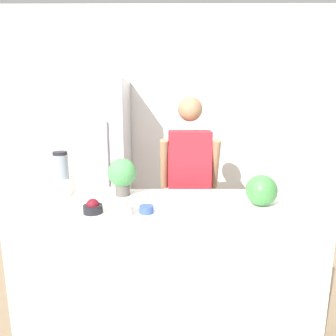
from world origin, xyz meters
TOP-DOWN VIEW (x-y plane):
  - wall_back at (0.00, 2.08)m, footprint 8.00×0.06m
  - counter_island at (0.00, 0.38)m, footprint 1.95×0.75m
  - refrigerator at (-0.83, 1.71)m, footprint 0.77×0.68m
  - person at (0.18, 1.06)m, footprint 0.51×0.26m
  - cutting_board at (0.61, 0.31)m, footprint 0.43×0.28m
  - watermelon at (0.62, 0.33)m, footprint 0.21×0.21m
  - bowl_cherries at (-0.48, 0.21)m, footprint 0.12×0.12m
  - bowl_cream at (-0.30, 0.19)m, footprint 0.16×0.16m
  - bowl_small_blue at (-0.14, 0.21)m, footprint 0.09×0.09m
  - blender at (-0.81, 0.62)m, footprint 0.15×0.15m
  - potted_plant at (-0.34, 0.59)m, footprint 0.21×0.21m

SIDE VIEW (x-z plane):
  - counter_island at x=0.00m, z-range 0.00..0.90m
  - person at x=0.18m, z-range 0.03..1.66m
  - refrigerator at x=-0.83m, z-range 0.00..1.79m
  - cutting_board at x=0.61m, z-range 0.90..0.92m
  - bowl_small_blue at x=-0.14m, z-range 0.90..0.95m
  - bowl_cherries at x=-0.48m, z-range 0.89..0.99m
  - bowl_cream at x=-0.30m, z-range 0.89..1.00m
  - watermelon at x=0.62m, z-range 0.92..1.13m
  - blender at x=-0.81m, z-range 0.88..1.21m
  - potted_plant at x=-0.34m, z-range 0.92..1.21m
  - wall_back at x=0.00m, z-range 0.00..2.60m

